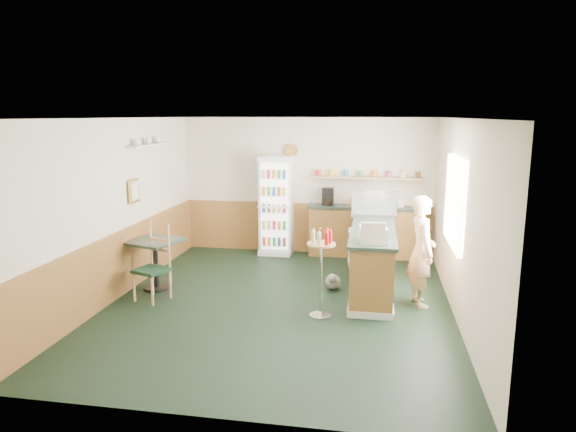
% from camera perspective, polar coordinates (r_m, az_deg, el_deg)
% --- Properties ---
extents(ground, '(6.00, 6.00, 0.00)m').
position_cam_1_polar(ground, '(7.73, -1.04, -9.63)').
color(ground, black).
rests_on(ground, ground).
extents(room_envelope, '(5.04, 6.02, 2.72)m').
position_cam_1_polar(room_envelope, '(8.08, -1.68, 2.48)').
color(room_envelope, beige).
rests_on(room_envelope, ground).
extents(service_counter, '(0.68, 3.01, 1.01)m').
position_cam_1_polar(service_counter, '(8.48, 9.36, -4.60)').
color(service_counter, olive).
rests_on(service_counter, ground).
extents(back_counter, '(2.24, 0.42, 1.69)m').
position_cam_1_polar(back_counter, '(10.14, 8.56, -1.46)').
color(back_counter, olive).
rests_on(back_counter, ground).
extents(drinks_fridge, '(0.65, 0.54, 1.96)m').
position_cam_1_polar(drinks_fridge, '(10.18, -1.32, 1.18)').
color(drinks_fridge, white).
rests_on(drinks_fridge, ground).
extents(display_case, '(0.78, 0.41, 0.44)m').
position_cam_1_polar(display_case, '(9.06, 9.56, 1.40)').
color(display_case, silver).
rests_on(display_case, service_counter).
extents(cash_register, '(0.40, 0.42, 0.21)m').
position_cam_1_polar(cash_register, '(7.20, 9.43, -2.04)').
color(cash_register, beige).
rests_on(cash_register, service_counter).
extents(shopkeeper, '(0.49, 0.61, 1.63)m').
position_cam_1_polar(shopkeeper, '(7.67, 14.63, -3.79)').
color(shopkeeper, tan).
rests_on(shopkeeper, ground).
extents(condiment_stand, '(0.39, 0.39, 1.22)m').
position_cam_1_polar(condiment_stand, '(7.00, 3.69, -4.95)').
color(condiment_stand, silver).
rests_on(condiment_stand, ground).
extents(newspaper_rack, '(0.09, 0.40, 0.65)m').
position_cam_1_polar(newspaper_rack, '(8.66, 7.03, -3.57)').
color(newspaper_rack, black).
rests_on(newspaper_rack, ground).
extents(cafe_table, '(0.93, 0.93, 0.81)m').
position_cam_1_polar(cafe_table, '(8.42, -14.54, -4.17)').
color(cafe_table, black).
rests_on(cafe_table, ground).
extents(cafe_chair, '(0.56, 0.56, 1.16)m').
position_cam_1_polar(cafe_chair, '(8.01, -14.70, -4.67)').
color(cafe_chair, black).
rests_on(cafe_chair, ground).
extents(dog_doorstop, '(0.24, 0.32, 0.29)m').
position_cam_1_polar(dog_doorstop, '(8.27, 5.00, -7.24)').
color(dog_doorstop, gray).
rests_on(dog_doorstop, ground).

